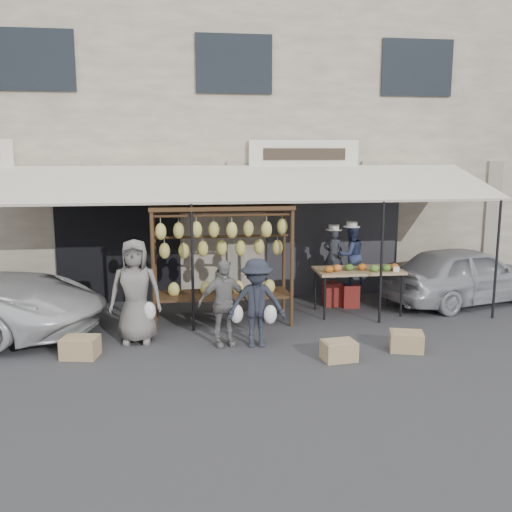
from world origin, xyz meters
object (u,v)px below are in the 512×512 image
at_px(banana_rack, 222,241).
at_px(crate_near_a, 339,351).
at_px(produce_table, 359,271).
at_px(customer_right, 257,303).
at_px(sedan, 466,274).
at_px(vendor_right, 351,255).
at_px(customer_left, 135,291).
at_px(crate_near_b, 406,341).
at_px(customer_mid, 223,303).
at_px(crate_far, 80,347).
at_px(vendor_left, 333,255).

distance_m(banana_rack, crate_near_a, 3.07).
xyz_separation_m(produce_table, customer_right, (-2.28, -1.65, -0.13)).
height_order(banana_rack, sedan, banana_rack).
xyz_separation_m(vendor_right, customer_right, (-2.27, -2.19, -0.36)).
height_order(customer_left, crate_near_b, customer_left).
height_order(customer_mid, crate_near_b, customer_mid).
height_order(banana_rack, crate_far, banana_rack).
bearing_deg(banana_rack, crate_far, -147.44).
height_order(crate_far, sedan, sedan).
relative_size(banana_rack, vendor_right, 2.09).
relative_size(produce_table, crate_near_b, 3.25).
height_order(crate_near_b, sedan, sedan).
bearing_deg(crate_near_a, customer_mid, 151.40).
relative_size(banana_rack, crate_far, 4.77).
height_order(vendor_right, sedan, vendor_right).
relative_size(banana_rack, vendor_left, 2.28).
distance_m(customer_mid, crate_near_b, 3.06).
relative_size(produce_table, customer_mid, 1.17).
relative_size(customer_mid, crate_near_b, 2.77).
distance_m(produce_table, customer_left, 4.42).
height_order(produce_table, vendor_right, vendor_right).
distance_m(customer_mid, sedan, 5.72).
bearing_deg(customer_right, sedan, 27.71).
relative_size(banana_rack, sedan, 0.71).
bearing_deg(customer_mid, crate_far, 174.90).
distance_m(vendor_left, crate_near_a, 3.38).
distance_m(customer_right, crate_near_b, 2.51).
bearing_deg(customer_left, customer_right, -10.68).
bearing_deg(customer_right, crate_far, -173.43).
bearing_deg(customer_left, crate_far, -140.19).
relative_size(crate_near_a, sedan, 0.14).
bearing_deg(produce_table, customer_right, -144.00).
height_order(customer_right, sedan, customer_right).
relative_size(vendor_left, customer_mid, 0.79).
distance_m(customer_left, sedan, 7.00).
bearing_deg(banana_rack, crate_near_a, -53.16).
bearing_deg(produce_table, crate_near_b, -87.28).
bearing_deg(customer_mid, vendor_right, 24.55).
height_order(vendor_left, customer_mid, vendor_left).
distance_m(customer_mid, crate_near_a, 2.04).
bearing_deg(produce_table, banana_rack, -173.98).
xyz_separation_m(vendor_left, crate_near_b, (0.44, -2.90, -0.92)).
relative_size(banana_rack, crate_near_a, 5.17).
bearing_deg(customer_right, vendor_left, 54.08).
xyz_separation_m(customer_left, crate_far, (-0.84, -0.63, -0.72)).
xyz_separation_m(banana_rack, customer_mid, (-0.09, -1.24, -0.84)).
xyz_separation_m(customer_left, customer_right, (1.99, -0.48, -0.14)).
height_order(vendor_left, crate_near_b, vendor_left).
bearing_deg(crate_far, customer_mid, 6.66).
bearing_deg(banana_rack, customer_right, -71.48).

